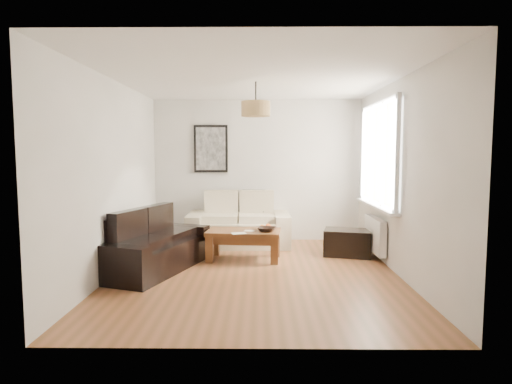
{
  "coord_description": "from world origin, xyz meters",
  "views": [
    {
      "loc": [
        0.07,
        -5.67,
        1.63
      ],
      "look_at": [
        0.0,
        0.6,
        1.05
      ],
      "focal_mm": 29.99,
      "sensor_mm": 36.0,
      "label": 1
    }
  ],
  "objects_px": {
    "sofa_leather": "(153,242)",
    "coffee_table": "(244,245)",
    "ottoman": "(348,243)",
    "loveseat_cream": "(239,220)"
  },
  "relations": [
    {
      "from": "sofa_leather",
      "to": "ottoman",
      "type": "xyz_separation_m",
      "value": [
        2.88,
        0.85,
        -0.18
      ]
    },
    {
      "from": "coffee_table",
      "to": "ottoman",
      "type": "relative_size",
      "value": 1.53
    },
    {
      "from": "loveseat_cream",
      "to": "coffee_table",
      "type": "bearing_deg",
      "value": -83.93
    },
    {
      "from": "loveseat_cream",
      "to": "coffee_table",
      "type": "xyz_separation_m",
      "value": [
        0.13,
        -1.03,
        -0.22
      ]
    },
    {
      "from": "coffee_table",
      "to": "ottoman",
      "type": "distance_m",
      "value": 1.66
    },
    {
      "from": "sofa_leather",
      "to": "coffee_table",
      "type": "height_order",
      "value": "sofa_leather"
    },
    {
      "from": "coffee_table",
      "to": "sofa_leather",
      "type": "bearing_deg",
      "value": -154.94
    },
    {
      "from": "sofa_leather",
      "to": "ottoman",
      "type": "distance_m",
      "value": 3.01
    },
    {
      "from": "sofa_leather",
      "to": "coffee_table",
      "type": "relative_size",
      "value": 1.63
    },
    {
      "from": "sofa_leather",
      "to": "ottoman",
      "type": "bearing_deg",
      "value": -54.66
    }
  ]
}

